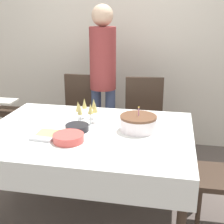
{
  "coord_description": "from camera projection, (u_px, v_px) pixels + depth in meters",
  "views": [
    {
      "loc": [
        0.63,
        -2.18,
        1.64
      ],
      "look_at": [
        0.16,
        0.13,
        0.86
      ],
      "focal_mm": 50.0,
      "sensor_mm": 36.0,
      "label": 1
    }
  ],
  "objects": [
    {
      "name": "champagne_tray",
      "position": [
        87.0,
        112.0,
        2.58
      ],
      "size": [
        0.29,
        0.29,
        0.18
      ],
      "color": "silver",
      "rests_on": "dining_table"
    },
    {
      "name": "wall_back",
      "position": [
        123.0,
        35.0,
        3.76
      ],
      "size": [
        8.0,
        0.05,
        2.7
      ],
      "color": "silver",
      "rests_on": "ground_plane"
    },
    {
      "name": "dining_chair_far_left",
      "position": [
        80.0,
        116.0,
        3.41
      ],
      "size": [
        0.44,
        0.44,
        0.97
      ],
      "color": "#38281E",
      "rests_on": "ground_plane"
    },
    {
      "name": "ground_plane",
      "position": [
        90.0,
        212.0,
        2.66
      ],
      "size": [
        12.0,
        12.0,
        0.0
      ],
      "primitive_type": "plane",
      "color": "#564C47"
    },
    {
      "name": "cake_knife",
      "position": [
        130.0,
        143.0,
        2.2
      ],
      "size": [
        0.29,
        0.11,
        0.0
      ],
      "color": "silver",
      "rests_on": "dining_table"
    },
    {
      "name": "fork_pile",
      "position": [
        41.0,
        139.0,
        2.24
      ],
      "size": [
        0.17,
        0.07,
        0.02
      ],
      "color": "silver",
      "rests_on": "dining_table"
    },
    {
      "name": "person_standing",
      "position": [
        103.0,
        70.0,
        3.32
      ],
      "size": [
        0.28,
        0.28,
        1.7
      ],
      "color": "#3F4C72",
      "rests_on": "ground_plane"
    },
    {
      "name": "napkin_pile",
      "position": [
        47.0,
        133.0,
        2.36
      ],
      "size": [
        0.15,
        0.15,
        0.01
      ],
      "color": "#E0D166",
      "rests_on": "dining_table"
    },
    {
      "name": "dining_chair_far_right",
      "position": [
        143.0,
        120.0,
        3.28
      ],
      "size": [
        0.46,
        0.46,
        0.97
      ],
      "color": "#38281E",
      "rests_on": "ground_plane"
    },
    {
      "name": "high_chair",
      "position": [
        6.0,
        118.0,
        3.51
      ],
      "size": [
        0.33,
        0.35,
        0.71
      ],
      "color": "#38281E",
      "rests_on": "ground_plane"
    },
    {
      "name": "plate_stack_dessert",
      "position": [
        77.0,
        128.0,
        2.42
      ],
      "size": [
        0.18,
        0.18,
        0.05
      ],
      "color": "black",
      "rests_on": "dining_table"
    },
    {
      "name": "dining_table",
      "position": [
        88.0,
        142.0,
        2.46
      ],
      "size": [
        1.61,
        1.2,
        0.74
      ],
      "color": "white",
      "rests_on": "ground_plane"
    },
    {
      "name": "plate_stack_main",
      "position": [
        68.0,
        138.0,
        2.22
      ],
      "size": [
        0.22,
        0.22,
        0.06
      ],
      "color": "#CC4C47",
      "rests_on": "dining_table"
    },
    {
      "name": "birthday_cake",
      "position": [
        138.0,
        123.0,
        2.41
      ],
      "size": [
        0.28,
        0.28,
        0.19
      ],
      "color": "white",
      "rests_on": "dining_table"
    }
  ]
}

